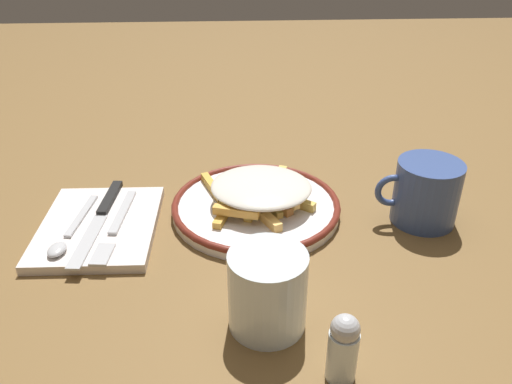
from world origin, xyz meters
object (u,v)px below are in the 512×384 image
plate (256,206)px  fries_heap (260,190)px  napkin (99,226)px  spoon (67,235)px  fork (116,225)px  water_glass (270,291)px  coffee_mug (426,192)px  salt_shaker (343,347)px  knife (102,213)px

plate → fries_heap: 0.03m
napkin → spoon: spoon is taller
fries_heap → napkin: 0.23m
plate → fries_heap: bearing=-169.3°
fork → spoon: spoon is taller
plate → water_glass: bearing=90.7°
spoon → water_glass: bearing=148.6°
fries_heap → coffee_mug: (-0.23, 0.03, 0.01)m
napkin → salt_shaker: size_ratio=2.53×
fries_heap → coffee_mug: 0.23m
napkin → spoon: bearing=46.8°
plate → salt_shaker: (-0.07, 0.30, 0.03)m
fries_heap → coffee_mug: coffee_mug is taller
fries_heap → fork: (0.20, 0.05, -0.02)m
napkin → fork: fork is taller
plate → water_glass: size_ratio=2.70×
knife → coffee_mug: (-0.45, 0.02, 0.03)m
fries_heap → water_glass: bearing=89.1°
plate → coffee_mug: (-0.23, 0.03, 0.04)m
fries_heap → fork: size_ratio=0.98×
fork → coffee_mug: 0.43m
fries_heap → salt_shaker: (-0.06, 0.30, 0.00)m
knife → salt_shaker: 0.40m
salt_shaker → fork: bearing=-44.5°
fries_heap → spoon: 0.27m
fries_heap → fork: bearing=13.8°
knife → coffee_mug: 0.45m
water_glass → salt_shaker: (-0.06, 0.08, -0.01)m
spoon → water_glass: 0.30m
napkin → coffee_mug: (-0.45, -0.00, 0.04)m
knife → spoon: spoon is taller
coffee_mug → salt_shaker: coffee_mug is taller
spoon → salt_shaker: size_ratio=2.00×
napkin → fork: (-0.03, 0.01, 0.01)m
water_glass → plate: bearing=-89.3°
napkin → knife: size_ratio=0.92×
fries_heap → knife: size_ratio=0.82×
napkin → salt_shaker: (-0.29, 0.27, 0.03)m
plate → fork: bearing=13.9°
knife → spoon: (0.03, 0.05, 0.00)m
fork → water_glass: (-0.20, 0.18, 0.03)m
water_glass → salt_shaker: bearing=129.7°
fork → knife: knife is taller
fries_heap → napkin: bearing=9.3°
napkin → salt_shaker: bearing=137.0°
fork → napkin: bearing=-24.3°
fries_heap → knife: bearing=4.6°
spoon → salt_shaker: salt_shaker is taller
knife → coffee_mug: size_ratio=1.78×
spoon → water_glass: size_ratio=1.68×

